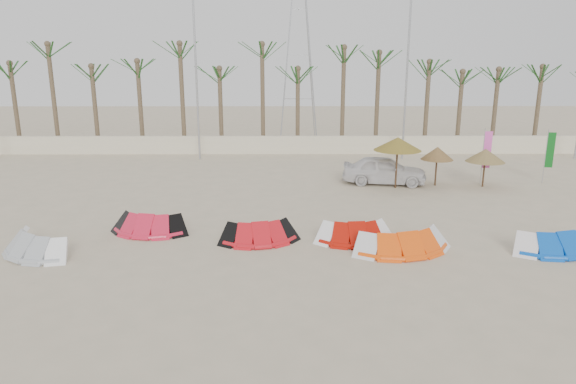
{
  "coord_description": "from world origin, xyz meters",
  "views": [
    {
      "loc": [
        -0.14,
        -14.89,
        6.78
      ],
      "look_at": [
        0.0,
        6.0,
        1.3
      ],
      "focal_mm": 32.0,
      "sensor_mm": 36.0,
      "label": 1
    }
  ],
  "objects_px": {
    "kite_orange": "(401,238)",
    "car": "(384,170)",
    "kite_grey": "(38,241)",
    "kite_blue": "(555,238)",
    "kite_red_right": "(354,229)",
    "kite_red_left": "(150,221)",
    "parasol_mid": "(437,153)",
    "parasol_left": "(398,144)",
    "parasol_right": "(485,155)",
    "kite_red_mid": "(260,230)"
  },
  "relations": [
    {
      "from": "kite_red_mid",
      "to": "parasol_right",
      "type": "relative_size",
      "value": 1.54
    },
    {
      "from": "kite_blue",
      "to": "kite_red_left",
      "type": "bearing_deg",
      "value": 172.38
    },
    {
      "from": "parasol_right",
      "to": "car",
      "type": "relative_size",
      "value": 0.46
    },
    {
      "from": "kite_red_left",
      "to": "car",
      "type": "distance_m",
      "value": 13.52
    },
    {
      "from": "kite_orange",
      "to": "parasol_right",
      "type": "bearing_deg",
      "value": 55.12
    },
    {
      "from": "parasol_left",
      "to": "parasol_mid",
      "type": "height_order",
      "value": "parasol_left"
    },
    {
      "from": "kite_red_left",
      "to": "kite_orange",
      "type": "distance_m",
      "value": 9.86
    },
    {
      "from": "kite_orange",
      "to": "kite_red_right",
      "type": "bearing_deg",
      "value": 148.45
    },
    {
      "from": "kite_red_left",
      "to": "parasol_left",
      "type": "bearing_deg",
      "value": 31.92
    },
    {
      "from": "kite_red_mid",
      "to": "parasol_right",
      "type": "bearing_deg",
      "value": 35.49
    },
    {
      "from": "kite_red_mid",
      "to": "kite_red_right",
      "type": "height_order",
      "value": "same"
    },
    {
      "from": "kite_red_left",
      "to": "parasol_left",
      "type": "relative_size",
      "value": 1.18
    },
    {
      "from": "kite_red_left",
      "to": "kite_blue",
      "type": "bearing_deg",
      "value": -7.62
    },
    {
      "from": "kite_orange",
      "to": "kite_blue",
      "type": "relative_size",
      "value": 1.05
    },
    {
      "from": "kite_red_mid",
      "to": "parasol_left",
      "type": "relative_size",
      "value": 1.17
    },
    {
      "from": "kite_blue",
      "to": "car",
      "type": "height_order",
      "value": "car"
    },
    {
      "from": "kite_grey",
      "to": "kite_red_left",
      "type": "relative_size",
      "value": 1.11
    },
    {
      "from": "kite_grey",
      "to": "kite_red_right",
      "type": "distance_m",
      "value": 11.58
    },
    {
      "from": "parasol_right",
      "to": "kite_red_left",
      "type": "bearing_deg",
      "value": -155.67
    },
    {
      "from": "parasol_mid",
      "to": "parasol_right",
      "type": "relative_size",
      "value": 1.03
    },
    {
      "from": "kite_red_right",
      "to": "kite_grey",
      "type": "bearing_deg",
      "value": -173.86
    },
    {
      "from": "kite_orange",
      "to": "kite_blue",
      "type": "xyz_separation_m",
      "value": [
        5.61,
        -0.02,
        -0.0
      ]
    },
    {
      "from": "kite_grey",
      "to": "car",
      "type": "distance_m",
      "value": 17.65
    },
    {
      "from": "kite_grey",
      "to": "kite_blue",
      "type": "distance_m",
      "value": 18.71
    },
    {
      "from": "kite_red_right",
      "to": "kite_orange",
      "type": "height_order",
      "value": "same"
    },
    {
      "from": "kite_grey",
      "to": "kite_orange",
      "type": "height_order",
      "value": "same"
    },
    {
      "from": "kite_grey",
      "to": "parasol_left",
      "type": "bearing_deg",
      "value": 32.33
    },
    {
      "from": "parasol_mid",
      "to": "car",
      "type": "bearing_deg",
      "value": 171.62
    },
    {
      "from": "parasol_left",
      "to": "parasol_right",
      "type": "xyz_separation_m",
      "value": [
        4.79,
        0.23,
        -0.66
      ]
    },
    {
      "from": "kite_red_right",
      "to": "parasol_left",
      "type": "bearing_deg",
      "value": 67.94
    },
    {
      "from": "kite_red_right",
      "to": "parasol_mid",
      "type": "height_order",
      "value": "parasol_mid"
    },
    {
      "from": "kite_red_left",
      "to": "kite_orange",
      "type": "bearing_deg",
      "value": -11.85
    },
    {
      "from": "kite_red_left",
      "to": "parasol_left",
      "type": "height_order",
      "value": "parasol_left"
    },
    {
      "from": "kite_red_mid",
      "to": "parasol_right",
      "type": "distance_m",
      "value": 14.44
    },
    {
      "from": "kite_grey",
      "to": "kite_red_right",
      "type": "relative_size",
      "value": 1.17
    },
    {
      "from": "kite_orange",
      "to": "parasol_right",
      "type": "xyz_separation_m",
      "value": [
        6.51,
        9.33,
        1.3
      ]
    },
    {
      "from": "parasol_left",
      "to": "parasol_right",
      "type": "bearing_deg",
      "value": 2.71
    },
    {
      "from": "kite_orange",
      "to": "parasol_left",
      "type": "bearing_deg",
      "value": 79.34
    },
    {
      "from": "kite_grey",
      "to": "car",
      "type": "relative_size",
      "value": 0.79
    },
    {
      "from": "parasol_mid",
      "to": "car",
      "type": "xyz_separation_m",
      "value": [
        -2.74,
        0.4,
        -1.01
      ]
    },
    {
      "from": "parasol_left",
      "to": "kite_blue",
      "type": "bearing_deg",
      "value": -66.85
    },
    {
      "from": "kite_red_left",
      "to": "kite_red_right",
      "type": "relative_size",
      "value": 1.06
    },
    {
      "from": "kite_red_mid",
      "to": "kite_red_right",
      "type": "relative_size",
      "value": 1.04
    },
    {
      "from": "kite_orange",
      "to": "car",
      "type": "height_order",
      "value": "car"
    },
    {
      "from": "kite_grey",
      "to": "kite_red_left",
      "type": "height_order",
      "value": "same"
    },
    {
      "from": "kite_red_right",
      "to": "parasol_right",
      "type": "distance_m",
      "value": 11.71
    },
    {
      "from": "kite_red_mid",
      "to": "kite_grey",
      "type": "bearing_deg",
      "value": -170.98
    },
    {
      "from": "kite_blue",
      "to": "kite_red_mid",
      "type": "bearing_deg",
      "value": 174.71
    },
    {
      "from": "kite_orange",
      "to": "car",
      "type": "relative_size",
      "value": 0.85
    },
    {
      "from": "kite_grey",
      "to": "parasol_right",
      "type": "xyz_separation_m",
      "value": [
        19.6,
        9.6,
        1.3
      ]
    }
  ]
}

